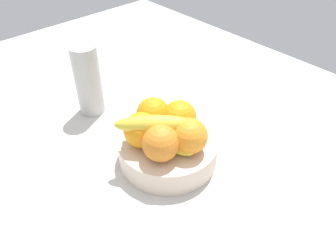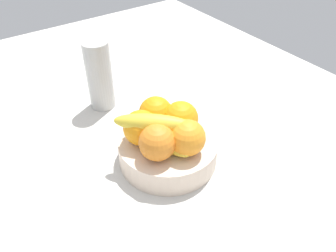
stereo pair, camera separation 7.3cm
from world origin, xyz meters
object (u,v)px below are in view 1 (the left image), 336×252
Objects in this scene: orange_back_right at (189,136)px; banana_bunch at (158,132)px; orange_front_right at (153,114)px; orange_center at (141,130)px; orange_front_left at (179,117)px; thermos_tumbler at (87,81)px; fruit_bowl at (168,149)px; orange_back_left at (161,143)px.

banana_bunch is (5.38, 4.08, 0.24)cm from orange_back_right.
orange_front_right and orange_center have the same top height.
orange_front_left is 0.40× the size of thermos_tumbler.
orange_front_left is at bearing -166.55° from thermos_tumbler.
fruit_bowl is 8.09cm from orange_front_left.
orange_back_left is 6.42cm from orange_back_right.
orange_center is at bearing 114.75° from orange_front_right.
orange_center is at bearing 36.36° from orange_back_right.
banana_bunch is at bearing 148.51° from orange_front_right.
orange_back_right is at bearing -168.98° from fruit_bowl.
orange_front_left is 9.42cm from orange_center.
orange_back_right is (-5.50, -1.07, 7.00)cm from fruit_bowl.
banana_bunch is (-3.04, -2.12, 0.24)cm from orange_center.
orange_front_left and orange_back_left have the same top height.
fruit_bowl is 2.89× the size of orange_front_left.
banana_bunch is at bearing 179.44° from thermos_tumbler.
orange_back_right is at bearing -142.82° from banana_bunch.
orange_front_left is 28.98cm from thermos_tumbler.
fruit_bowl is 2.89× the size of orange_back_left.
orange_center is (2.29, 9.14, 0.00)cm from orange_front_left.
orange_front_right is 1.00× the size of orange_center.
orange_back_right is (-8.42, -6.20, 0.00)cm from orange_center.
thermos_tumbler reaches higher than orange_front_right.
orange_front_right is at bearing -31.49° from banana_bunch.
orange_front_right is 1.00× the size of orange_back_right.
orange_back_left is (-6.02, -0.24, 0.00)cm from orange_center.
banana_bunch reaches higher than orange_front_right.
orange_front_left and orange_center have the same top height.
thermos_tumbler reaches higher than orange_back_left.
orange_front_right is at bearing -4.34° from fruit_bowl.
thermos_tumbler is at bearing -5.30° from orange_center.
orange_back_right is (-6.14, 2.94, 0.00)cm from orange_front_left.
banana_bunch reaches higher than fruit_bowl.
orange_front_right is at bearing -172.33° from thermos_tumbler.
orange_center is 1.00× the size of orange_back_right.
orange_front_right is 10.09cm from orange_back_left.
thermos_tumbler reaches higher than orange_center.
banana_bunch is at bearing -145.13° from orange_center.
fruit_bowl is 2.89× the size of orange_back_right.
orange_front_left is 6.03cm from orange_front_right.
orange_back_right is (-2.40, -5.96, 0.00)cm from orange_back_left.
banana_bunch is (-0.12, 3.01, 7.23)cm from fruit_bowl.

